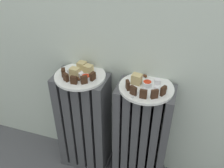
# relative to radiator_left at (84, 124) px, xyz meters

# --- Properties ---
(radiator_left) EXTENTS (0.29, 0.17, 0.63)m
(radiator_left) POSITION_rel_radiator_left_xyz_m (0.00, 0.00, 0.00)
(radiator_left) COLOR #47474C
(radiator_left) RESTS_ON ground_plane
(radiator_right) EXTENTS (0.29, 0.17, 0.63)m
(radiator_right) POSITION_rel_radiator_left_xyz_m (0.33, 0.00, 0.00)
(radiator_right) COLOR #47474C
(radiator_right) RESTS_ON ground_plane
(plate_left) EXTENTS (0.25, 0.25, 0.01)m
(plate_left) POSITION_rel_radiator_left_xyz_m (-0.00, 0.00, 0.32)
(plate_left) COLOR white
(plate_left) RESTS_ON radiator_left
(plate_right) EXTENTS (0.25, 0.25, 0.01)m
(plate_right) POSITION_rel_radiator_left_xyz_m (0.33, 0.00, 0.32)
(plate_right) COLOR white
(plate_right) RESTS_ON radiator_right
(dark_cake_slice_left_0) EXTENTS (0.03, 0.03, 0.04)m
(dark_cake_slice_left_0) POSITION_rel_radiator_left_xyz_m (-0.07, -0.03, 0.35)
(dark_cake_slice_left_0) COLOR #382114
(dark_cake_slice_left_0) RESTS_ON plate_left
(dark_cake_slice_left_1) EXTENTS (0.03, 0.03, 0.04)m
(dark_cake_slice_left_1) POSITION_rel_radiator_left_xyz_m (-0.04, -0.07, 0.35)
(dark_cake_slice_left_1) COLOR #382114
(dark_cake_slice_left_1) RESTS_ON plate_left
(dark_cake_slice_left_2) EXTENTS (0.03, 0.02, 0.04)m
(dark_cake_slice_left_2) POSITION_rel_radiator_left_xyz_m (0.01, -0.08, 0.35)
(dark_cake_slice_left_2) COLOR #382114
(dark_cake_slice_left_2) RESTS_ON plate_left
(dark_cake_slice_left_3) EXTENTS (0.03, 0.03, 0.04)m
(dark_cake_slice_left_3) POSITION_rel_radiator_left_xyz_m (0.05, -0.06, 0.35)
(dark_cake_slice_left_3) COLOR #382114
(dark_cake_slice_left_3) RESTS_ON plate_left
(dark_cake_slice_left_4) EXTENTS (0.02, 0.03, 0.04)m
(dark_cake_slice_left_4) POSITION_rel_radiator_left_xyz_m (0.08, -0.02, 0.35)
(dark_cake_slice_left_4) COLOR #382114
(dark_cake_slice_left_4) RESTS_ON plate_left
(marble_cake_slice_left_0) EXTENTS (0.05, 0.04, 0.04)m
(marble_cake_slice_left_0) POSITION_rel_radiator_left_xyz_m (0.03, 0.04, 0.35)
(marble_cake_slice_left_0) COLOR tan
(marble_cake_slice_left_0) RESTS_ON plate_left
(marble_cake_slice_left_1) EXTENTS (0.05, 0.04, 0.04)m
(marble_cake_slice_left_1) POSITION_rel_radiator_left_xyz_m (-0.02, -0.02, 0.35)
(marble_cake_slice_left_1) COLOR tan
(marble_cake_slice_left_1) RESTS_ON plate_left
(marble_cake_slice_left_2) EXTENTS (0.04, 0.04, 0.04)m
(marble_cake_slice_left_2) POSITION_rel_radiator_left_xyz_m (-0.01, 0.06, 0.35)
(marble_cake_slice_left_2) COLOR tan
(marble_cake_slice_left_2) RESTS_ON plate_left
(turkish_delight_left_0) EXTENTS (0.03, 0.03, 0.02)m
(turkish_delight_left_0) POSITION_rel_radiator_left_xyz_m (0.01, -0.02, 0.34)
(turkish_delight_left_0) COLOR white
(turkish_delight_left_0) RESTS_ON plate_left
(turkish_delight_left_1) EXTENTS (0.03, 0.03, 0.02)m
(turkish_delight_left_1) POSITION_rel_radiator_left_xyz_m (-0.06, 0.00, 0.34)
(turkish_delight_left_1) COLOR white
(turkish_delight_left_1) RESTS_ON plate_left
(medjool_date_left_0) EXTENTS (0.03, 0.02, 0.02)m
(medjool_date_left_0) POSITION_rel_radiator_left_xyz_m (0.07, 0.01, 0.34)
(medjool_date_left_0) COLOR #4C2814
(medjool_date_left_0) RESTS_ON plate_left
(medjool_date_left_1) EXTENTS (0.03, 0.03, 0.02)m
(medjool_date_left_1) POSITION_rel_radiator_left_xyz_m (-0.05, 0.04, 0.34)
(medjool_date_left_1) COLOR #4C2814
(medjool_date_left_1) RESTS_ON plate_left
(medjool_date_left_2) EXTENTS (0.03, 0.03, 0.02)m
(medjool_date_left_2) POSITION_rel_radiator_left_xyz_m (0.01, -0.05, 0.34)
(medjool_date_left_2) COLOR #4C2814
(medjool_date_left_2) RESTS_ON plate_left
(medjool_date_left_3) EXTENTS (0.03, 0.03, 0.02)m
(medjool_date_left_3) POSITION_rel_radiator_left_xyz_m (0.03, 0.08, 0.34)
(medjool_date_left_3) COLOR #4C2814
(medjool_date_left_3) RESTS_ON plate_left
(jam_bowl_left) EXTENTS (0.05, 0.05, 0.02)m
(jam_bowl_left) POSITION_rel_radiator_left_xyz_m (0.04, -0.03, 0.34)
(jam_bowl_left) COLOR white
(jam_bowl_left) RESTS_ON plate_left
(dark_cake_slice_right_0) EXTENTS (0.03, 0.03, 0.04)m
(dark_cake_slice_right_0) POSITION_rel_radiator_left_xyz_m (0.25, -0.04, 0.35)
(dark_cake_slice_right_0) COLOR #382114
(dark_cake_slice_right_0) RESTS_ON plate_right
(dark_cake_slice_right_1) EXTENTS (0.03, 0.03, 0.04)m
(dark_cake_slice_right_1) POSITION_rel_radiator_left_xyz_m (0.29, -0.08, 0.35)
(dark_cake_slice_right_1) COLOR #382114
(dark_cake_slice_right_1) RESTS_ON plate_right
(dark_cake_slice_right_2) EXTENTS (0.03, 0.01, 0.04)m
(dark_cake_slice_right_2) POSITION_rel_radiator_left_xyz_m (0.34, -0.09, 0.35)
(dark_cake_slice_right_2) COLOR #382114
(dark_cake_slice_right_2) RESTS_ON plate_right
(dark_cake_slice_right_3) EXTENTS (0.03, 0.03, 0.04)m
(dark_cake_slice_right_3) POSITION_rel_radiator_left_xyz_m (0.38, -0.08, 0.35)
(dark_cake_slice_right_3) COLOR #382114
(dark_cake_slice_right_3) RESTS_ON plate_right
(dark_cake_slice_right_4) EXTENTS (0.03, 0.03, 0.04)m
(dark_cake_slice_right_4) POSITION_rel_radiator_left_xyz_m (0.41, -0.04, 0.35)
(dark_cake_slice_right_4) COLOR #382114
(dark_cake_slice_right_4) RESTS_ON plate_right
(marble_cake_slice_right_0) EXTENTS (0.05, 0.04, 0.05)m
(marble_cake_slice_right_0) POSITION_rel_radiator_left_xyz_m (0.28, 0.01, 0.35)
(marble_cake_slice_right_0) COLOR tan
(marble_cake_slice_right_0) RESTS_ON plate_right
(turkish_delight_right_0) EXTENTS (0.03, 0.03, 0.02)m
(turkish_delight_right_0) POSITION_rel_radiator_left_xyz_m (0.38, 0.04, 0.34)
(turkish_delight_right_0) COLOR white
(turkish_delight_right_0) RESTS_ON plate_right
(turkish_delight_right_1) EXTENTS (0.02, 0.02, 0.02)m
(turkish_delight_right_1) POSITION_rel_radiator_left_xyz_m (0.38, -0.01, 0.34)
(turkish_delight_right_1) COLOR white
(turkish_delight_right_1) RESTS_ON plate_right
(medjool_date_right_0) EXTENTS (0.03, 0.02, 0.02)m
(medjool_date_right_0) POSITION_rel_radiator_left_xyz_m (0.31, 0.08, 0.34)
(medjool_date_right_0) COLOR #4C2814
(medjool_date_right_0) RESTS_ON plate_right
(medjool_date_right_1) EXTENTS (0.03, 0.03, 0.02)m
(medjool_date_right_1) POSITION_rel_radiator_left_xyz_m (0.42, 0.00, 0.34)
(medjool_date_right_1) COLOR #4C2814
(medjool_date_right_1) RESTS_ON plate_right
(jam_bowl_right) EXTENTS (0.04, 0.04, 0.02)m
(jam_bowl_right) POSITION_rel_radiator_left_xyz_m (0.33, 0.01, 0.34)
(jam_bowl_right) COLOR white
(jam_bowl_right) RESTS_ON plate_right
(fork) EXTENTS (0.05, 0.10, 0.00)m
(fork) POSITION_rel_radiator_left_xyz_m (0.31, -0.05, 0.33)
(fork) COLOR silver
(fork) RESTS_ON plate_right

